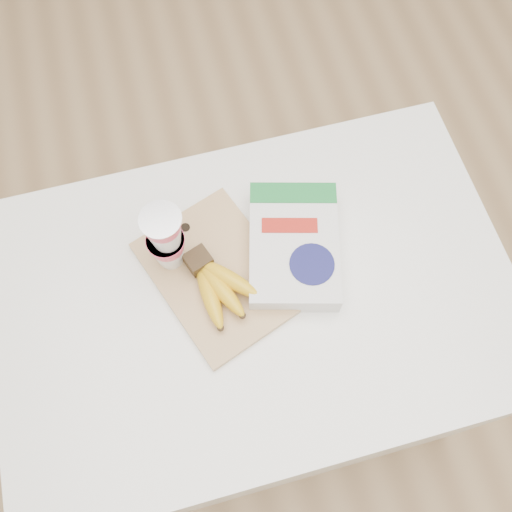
{
  "coord_description": "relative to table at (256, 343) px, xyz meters",
  "views": [
    {
      "loc": [
        -0.1,
        -0.37,
        1.89
      ],
      "look_at": [
        0.02,
        0.06,
        0.84
      ],
      "focal_mm": 40.0,
      "sensor_mm": 36.0,
      "label": 1
    }
  ],
  "objects": [
    {
      "name": "room",
      "position": [
        0.0,
        0.0,
        0.95
      ],
      "size": [
        4.0,
        4.0,
        4.0
      ],
      "color": "tan",
      "rests_on": "ground"
    },
    {
      "name": "table",
      "position": [
        0.0,
        0.0,
        0.0
      ],
      "size": [
        1.06,
        0.71,
        0.8
      ],
      "primitive_type": "cube",
      "color": "white",
      "rests_on": "ground"
    },
    {
      "name": "cutting_board",
      "position": [
        -0.06,
        0.06,
        0.41
      ],
      "size": [
        0.33,
        0.38,
        0.02
      ],
      "primitive_type": "cube",
      "rotation": [
        0.0,
        0.0,
        0.35
      ],
      "color": "tan",
      "rests_on": "table"
    },
    {
      "name": "bananas",
      "position": [
        -0.07,
        0.02,
        0.44
      ],
      "size": [
        0.14,
        0.18,
        0.06
      ],
      "color": "#382816",
      "rests_on": "cutting_board"
    },
    {
      "name": "yogurt_stack",
      "position": [
        -0.15,
        0.11,
        0.51
      ],
      "size": [
        0.08,
        0.08,
        0.18
      ],
      "color": "white",
      "rests_on": "cutting_board"
    },
    {
      "name": "cereal_box",
      "position": [
        0.1,
        0.07,
        0.43
      ],
      "size": [
        0.24,
        0.3,
        0.06
      ],
      "rotation": [
        0.0,
        0.0,
        -0.27
      ],
      "color": "white",
      "rests_on": "table"
    }
  ]
}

